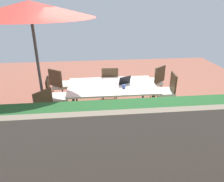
% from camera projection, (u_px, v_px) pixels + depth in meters
% --- Properties ---
extents(ground_plane, '(10.00, 10.00, 0.02)m').
position_uv_depth(ground_plane, '(112.00, 113.00, 5.29)').
color(ground_plane, '#935442').
extents(hedge_row, '(6.30, 0.94, 1.26)m').
position_uv_depth(hedge_row, '(129.00, 153.00, 2.97)').
color(hedge_row, '#235628').
rests_on(hedge_row, ground_plane).
extents(dining_table, '(2.08, 1.17, 0.75)m').
position_uv_depth(dining_table, '(112.00, 87.00, 5.01)').
color(dining_table, silver).
rests_on(dining_table, ground_plane).
extents(patio_umbrella, '(2.50, 2.50, 2.62)m').
position_uv_depth(patio_umbrella, '(30.00, 10.00, 3.95)').
color(patio_umbrella, '#4C4C4C').
rests_on(patio_umbrella, ground_plane).
extents(chair_southwest, '(0.58, 0.58, 0.98)m').
position_uv_depth(chair_southwest, '(155.00, 80.00, 5.86)').
color(chair_southwest, silver).
rests_on(chair_southwest, ground_plane).
extents(chair_west, '(0.48, 0.47, 0.98)m').
position_uv_depth(chair_west, '(167.00, 90.00, 5.23)').
color(chair_west, silver).
rests_on(chair_west, ground_plane).
extents(chair_southeast, '(0.58, 0.58, 0.98)m').
position_uv_depth(chair_southeast, '(60.00, 84.00, 5.62)').
color(chair_southeast, silver).
rests_on(chair_southeast, ground_plane).
extents(chair_south, '(0.46, 0.47, 0.98)m').
position_uv_depth(chair_south, '(110.00, 81.00, 5.77)').
color(chair_south, silver).
rests_on(chair_south, ground_plane).
extents(chair_east, '(0.48, 0.47, 0.98)m').
position_uv_depth(chair_east, '(56.00, 95.00, 4.93)').
color(chair_east, silver).
rests_on(chair_east, ground_plane).
extents(chair_northeast, '(0.59, 0.58, 0.98)m').
position_uv_depth(chair_northeast, '(49.00, 112.00, 4.21)').
color(chair_northeast, silver).
rests_on(chair_northeast, ground_plane).
extents(laptop, '(0.39, 0.36, 0.21)m').
position_uv_depth(laptop, '(123.00, 82.00, 5.05)').
color(laptop, '#B7B7BC').
rests_on(laptop, dining_table).
extents(cup, '(0.08, 0.08, 0.08)m').
position_uv_depth(cup, '(124.00, 87.00, 4.80)').
color(cup, '#334C99').
rests_on(cup, dining_table).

